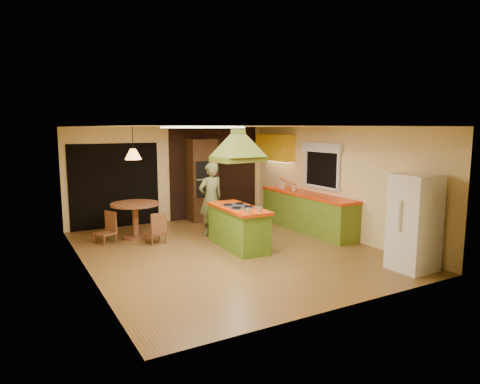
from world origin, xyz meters
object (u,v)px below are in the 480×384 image
kitchen_island (238,227)px  wall_oven (202,180)px  canister_large (281,184)px  man (211,199)px  refrigerator (414,223)px  dining_table (135,213)px

kitchen_island → wall_oven: (0.45, 2.83, 0.66)m
wall_oven → canister_large: bearing=-38.8°
man → refrigerator: bearing=111.5°
canister_large → kitchen_island: bearing=-144.6°
dining_table → canister_large: (3.78, -0.30, 0.46)m
man → wall_oven: 1.72m
kitchen_island → dining_table: bearing=134.2°
man → dining_table: (-1.60, 0.60, -0.28)m
refrigerator → dining_table: refrigerator is taller
dining_table → canister_large: size_ratio=5.01×
kitchen_island → wall_oven: wall_oven is taller
dining_table → canister_large: 3.81m
kitchen_island → dining_table: (-1.65, 1.81, 0.13)m
man → refrigerator: size_ratio=1.00×
kitchen_island → canister_large: 2.68m
man → wall_oven: (0.50, 1.62, 0.24)m
kitchen_island → wall_oven: bearing=82.8°
refrigerator → man: bearing=115.6°
kitchen_island → canister_large: bearing=37.4°
kitchen_island → canister_large: canister_large is taller
canister_large → man: bearing=-172.0°
refrigerator → canister_large: refrigerator is taller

